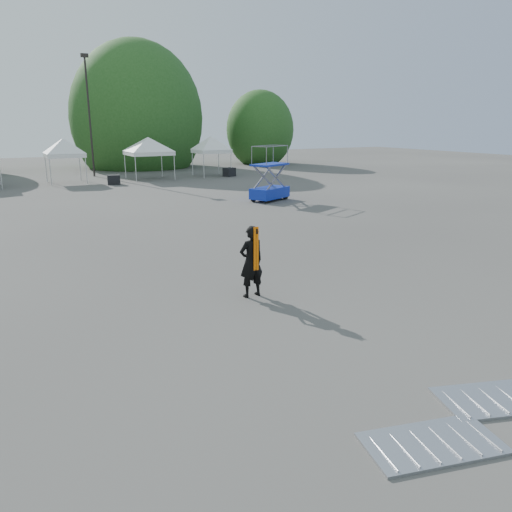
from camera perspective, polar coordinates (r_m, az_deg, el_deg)
ground at (r=14.10m, az=-3.89°, el=-3.59°), size 120.00×120.00×0.00m
light_pole_east at (r=44.97m, az=-18.56°, el=15.64°), size 0.60×0.25×9.80m
tree_mid_e at (r=53.17m, az=-13.42°, el=15.07°), size 5.12×5.12×7.79m
tree_far_e at (r=56.36m, az=0.46°, el=14.21°), size 3.84×3.84×5.84m
tent_e at (r=40.74m, az=-21.17°, el=12.08°), size 3.83×3.83×3.88m
tent_f at (r=41.55m, az=-12.24°, el=12.77°), size 4.69×4.69×3.88m
tent_g at (r=43.42m, az=-5.17°, el=13.13°), size 3.80×3.80×3.88m
man at (r=13.08m, az=-0.54°, el=-0.63°), size 0.74×0.52×1.92m
scissor_lift at (r=29.50m, az=1.59°, el=9.45°), size 2.75×2.14×3.18m
barrier_left at (r=8.09m, az=19.51°, el=-19.49°), size 2.17×1.45×0.06m
barrier_mid at (r=9.61m, az=26.13°, el=-14.38°), size 2.29×1.64×0.07m
crate_mid at (r=38.74m, az=-15.94°, el=8.38°), size 1.04×0.89×0.71m
crate_east at (r=43.09m, az=-3.07°, el=9.56°), size 1.14×1.03×0.72m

